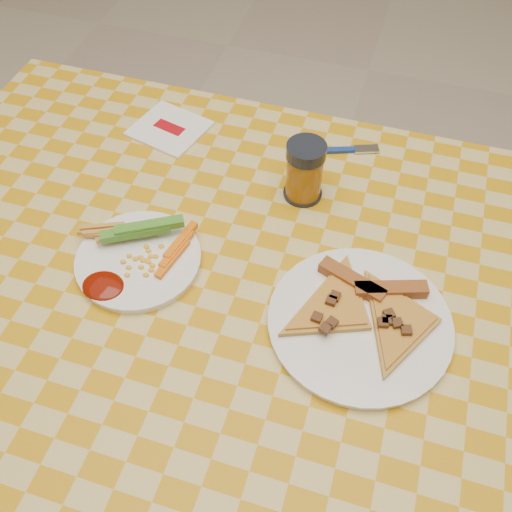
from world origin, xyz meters
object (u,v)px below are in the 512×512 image
object	(u,v)px
plate_left	(139,261)
drink_glass	(305,172)
plate_right	(359,323)
table	(242,304)

from	to	relation	value
plate_left	drink_glass	size ratio (longest dim) A/B	1.76
plate_right	table	bearing A→B (deg)	171.13
plate_right	drink_glass	size ratio (longest dim) A/B	2.39
plate_right	drink_glass	world-z (taller)	drink_glass
plate_left	drink_glass	bearing A→B (deg)	46.91
plate_left	plate_right	xyz separation A→B (m)	(0.36, -0.01, 0.00)
table	drink_glass	xyz separation A→B (m)	(0.05, 0.21, 0.13)
drink_glass	table	bearing A→B (deg)	-102.38
table	plate_right	xyz separation A→B (m)	(0.19, -0.03, 0.08)
table	plate_left	world-z (taller)	plate_left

